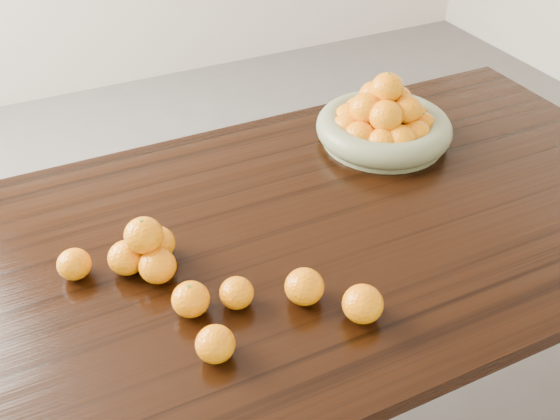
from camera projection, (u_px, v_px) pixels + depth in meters
name	position (u px, v px, depth m)	size (l,w,h in m)	color
dining_table	(291.00, 257.00, 1.49)	(2.00, 1.00, 0.75)	black
fruit_bowl	(383.00, 123.00, 1.71)	(0.37, 0.37, 0.20)	#6F7454
orange_pyramid	(146.00, 250.00, 1.29)	(0.15, 0.15, 0.13)	orange
loose_orange_0	(191.00, 299.00, 1.20)	(0.08, 0.08, 0.07)	orange
loose_orange_1	(237.00, 293.00, 1.22)	(0.07, 0.07, 0.06)	orange
loose_orange_2	(363.00, 304.00, 1.19)	(0.08, 0.08, 0.07)	orange
loose_orange_3	(74.00, 264.00, 1.29)	(0.07, 0.07, 0.07)	orange
loose_orange_4	(215.00, 344.00, 1.12)	(0.07, 0.07, 0.07)	orange
loose_orange_5	(304.00, 287.00, 1.23)	(0.08, 0.08, 0.07)	orange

